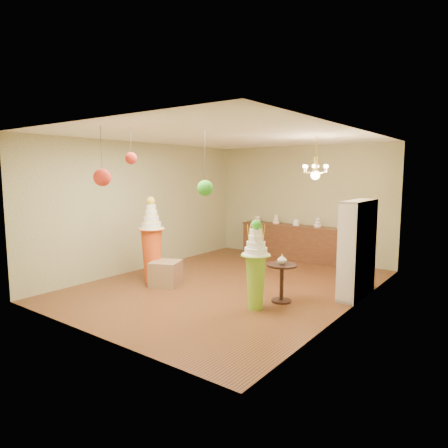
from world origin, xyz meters
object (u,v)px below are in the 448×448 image
Objects in this scene: pedestal_green at (256,271)px; round_table at (282,278)px; sideboard at (296,242)px; pedestal_orange at (152,248)px.

round_table is at bearing 73.78° from pedestal_green.
sideboard reaches higher than round_table.
pedestal_orange reaches higher than sideboard.
sideboard is (1.44, 3.78, -0.25)m from pedestal_orange.
pedestal_orange reaches higher than round_table.
sideboard is at bearing 107.20° from pedestal_green.
pedestal_orange is at bearing -110.86° from sideboard.
round_table is at bearing -67.33° from sideboard.
pedestal_orange reaches higher than pedestal_green.
pedestal_green is at bearing -106.22° from round_table.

